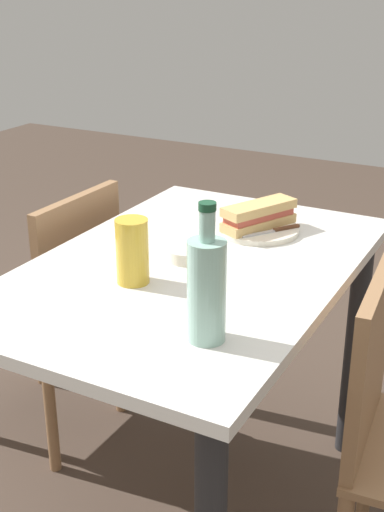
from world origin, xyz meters
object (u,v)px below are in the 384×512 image
knife_near (274,230)px  dining_table (192,313)px  olive_bowl (186,255)px  plate_near (258,229)px  beer_glass (132,251)px  water_bottle (207,288)px  baguette_sandwich_near (259,215)px  chair_near (58,302)px

knife_near → dining_table: bearing=-22.1°
dining_table → olive_bowl: 0.15m
plate_near → dining_table: bearing=-11.5°
dining_table → beer_glass: (0.16, -0.07, 0.21)m
plate_near → water_bottle: (0.59, 0.14, 0.10)m
plate_near → knife_near: size_ratio=1.44×
plate_near → baguette_sandwich_near: bearing=172.9°
dining_table → plate_near: 0.32m
baguette_sandwich_near → dining_table: bearing=-11.5°
plate_near → knife_near: 0.05m
chair_near → baguette_sandwich_near: size_ratio=3.69×
plate_near → baguette_sandwich_near: size_ratio=0.97×
chair_near → olive_bowl: bearing=75.8°
knife_near → olive_bowl: olive_bowl is taller
dining_table → water_bottle: 0.45m
plate_near → beer_glass: size_ratio=1.46×
dining_table → olive_bowl: (-0.01, -0.02, 0.15)m
knife_near → olive_bowl: 0.29m
plate_near → beer_glass: (0.44, -0.13, 0.07)m
knife_near → olive_bowl: bearing=-27.1°
chair_near → baguette_sandwich_near: 0.72m
water_bottle → olive_bowl: 0.41m
water_bottle → knife_near: bearing=-171.0°
baguette_sandwich_near → water_bottle: size_ratio=0.82×
beer_glass → knife_near: bearing=157.4°
plate_near → baguette_sandwich_near: 0.04m
dining_table → olive_bowl: size_ratio=12.56×
plate_near → olive_bowl: 0.28m
dining_table → chair_near: size_ratio=1.31×
dining_table → water_bottle: size_ratio=3.94×
chair_near → plate_near: (-0.13, 0.61, 0.31)m
water_bottle → dining_table: bearing=-147.6°
plate_near → baguette_sandwich_near: (-0.00, 0.00, 0.04)m
chair_near → olive_bowl: chair_near is taller
baguette_sandwich_near → beer_glass: (0.44, -0.13, 0.03)m
chair_near → water_bottle: 0.98m
beer_glass → chair_near: bearing=-121.9°
beer_glass → baguette_sandwich_near: bearing=164.0°
dining_table → baguette_sandwich_near: size_ratio=4.83×
water_bottle → chair_near: bearing=-121.4°
chair_near → beer_glass: size_ratio=5.52×
dining_table → baguette_sandwich_near: (-0.28, 0.06, 0.18)m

